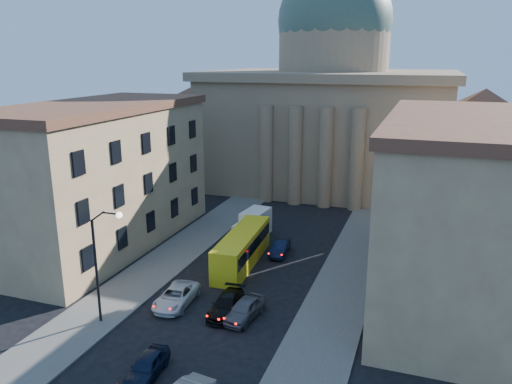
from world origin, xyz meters
TOP-DOWN VIEW (x-y plane):
  - sidewalk_left at (-8.50, 18.00)m, footprint 5.00×60.00m
  - sidewalk_right at (8.50, 18.00)m, footprint 5.00×60.00m
  - church at (0.00, 55.47)m, footprint 68.02×28.76m
  - building_left at (-17.00, 22.00)m, footprint 11.60×26.60m
  - building_right at (17.00, 22.00)m, footprint 11.60×26.60m
  - street_lamp at (-6.97, 8.00)m, footprint 2.62×0.44m
  - car_left_near at (-0.80, 3.47)m, footprint 2.10×4.31m
  - car_left_mid at (-3.50, 12.29)m, footprint 2.69×5.29m
  - car_right_mid at (0.80, 12.32)m, footprint 2.35×5.02m
  - car_right_far at (2.39, 12.06)m, footprint 2.33×4.61m
  - car_right_distant at (1.30, 25.02)m, footprint 1.83×4.29m
  - city_bus at (-1.42, 21.58)m, footprint 3.20×11.19m
  - box_truck at (-2.72, 28.16)m, footprint 2.71×5.72m

SIDE VIEW (x-z plane):
  - sidewalk_left at x=-8.50m, z-range 0.00..0.15m
  - sidewalk_right at x=8.50m, z-range 0.00..0.15m
  - car_right_distant at x=1.30m, z-range 0.00..1.38m
  - car_left_near at x=-0.80m, z-range 0.00..1.42m
  - car_right_mid at x=0.80m, z-range 0.00..1.42m
  - car_left_mid at x=-3.50m, z-range 0.00..1.43m
  - car_right_far at x=2.39m, z-range 0.00..1.50m
  - box_truck at x=-2.72m, z-range -0.08..2.96m
  - city_bus at x=-1.42m, z-range 0.12..3.23m
  - street_lamp at x=-6.97m, z-range 0.87..9.70m
  - building_left at x=-17.00m, z-range 0.07..14.77m
  - building_right at x=17.00m, z-range 0.07..14.77m
  - church at x=0.00m, z-range -6.42..30.18m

